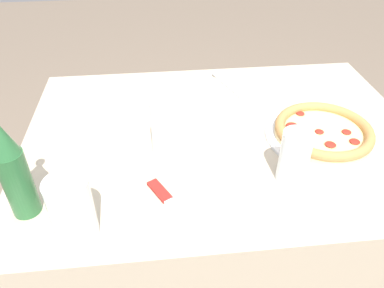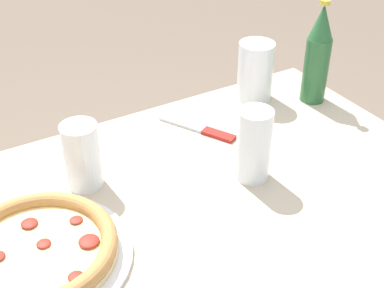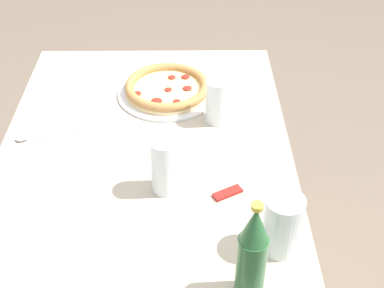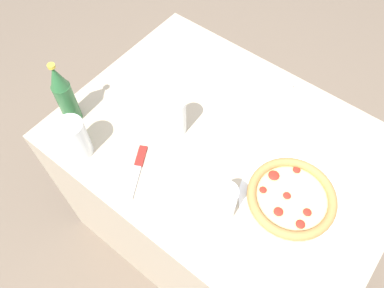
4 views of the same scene
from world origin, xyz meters
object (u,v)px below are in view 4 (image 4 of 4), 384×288
object	(u,v)px
pizza_margherita	(291,198)
glass_iced_tea	(75,140)
glass_water	(176,117)
beer_bottle	(64,95)
glass_red_wine	(224,202)
knife	(137,169)
spoon	(288,96)

from	to	relation	value
pizza_margherita	glass_iced_tea	world-z (taller)	glass_iced_tea
pizza_margherita	glass_iced_tea	distance (m)	0.67
glass_iced_tea	glass_water	size ratio (longest dim) A/B	0.97
glass_water	beer_bottle	bearing A→B (deg)	29.94
glass_red_wine	pizza_margherita	bearing A→B (deg)	-132.91
pizza_margherita	glass_water	bearing A→B (deg)	0.91
glass_red_wine	beer_bottle	distance (m)	0.60
glass_iced_tea	glass_water	xyz separation A→B (m)	(-0.19, -0.25, 0.00)
glass_water	knife	bearing A→B (deg)	90.23
glass_red_wine	glass_iced_tea	bearing A→B (deg)	13.41
glass_iced_tea	knife	world-z (taller)	glass_iced_tea
glass_water	glass_red_wine	bearing A→B (deg)	153.94
beer_bottle	spoon	world-z (taller)	beer_bottle
knife	spoon	size ratio (longest dim) A/B	0.97
glass_red_wine	spoon	xyz separation A→B (m)	(0.07, -0.49, -0.06)
glass_iced_tea	glass_red_wine	distance (m)	0.49
glass_iced_tea	glass_red_wine	world-z (taller)	glass_iced_tea
glass_water	glass_iced_tea	bearing A→B (deg)	53.39
knife	glass_red_wine	bearing A→B (deg)	-169.71
beer_bottle	spoon	xyz separation A→B (m)	(-0.52, -0.52, -0.11)
glass_red_wine	knife	world-z (taller)	glass_red_wine
glass_iced_tea	beer_bottle	world-z (taller)	beer_bottle
pizza_margherita	knife	bearing A→B (deg)	25.21
glass_iced_tea	glass_red_wine	bearing A→B (deg)	-166.59
glass_iced_tea	beer_bottle	bearing A→B (deg)	-33.72
beer_bottle	pizza_margherita	bearing A→B (deg)	-165.94
glass_iced_tea	knife	bearing A→B (deg)	-162.04
spoon	glass_red_wine	bearing A→B (deg)	98.19
knife	spoon	distance (m)	0.58
pizza_margherita	beer_bottle	xyz separation A→B (m)	(0.73, 0.18, 0.10)
spoon	beer_bottle	bearing A→B (deg)	45.06
glass_water	knife	xyz separation A→B (m)	(-0.00, 0.19, -0.06)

